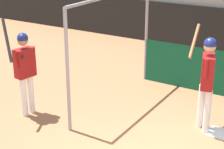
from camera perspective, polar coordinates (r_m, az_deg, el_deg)
batting_cage at (r=8.49m, az=14.84°, el=2.40°), size 3.82×3.32×2.44m
home_plate at (r=7.60m, az=16.09°, el=-8.58°), size 0.44×0.44×0.02m
player_batter at (r=7.22m, az=14.25°, el=-0.04°), size 0.62×0.81×1.98m
player_waiting at (r=7.85m, az=-13.19°, el=1.22°), size 0.50×0.78×2.08m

